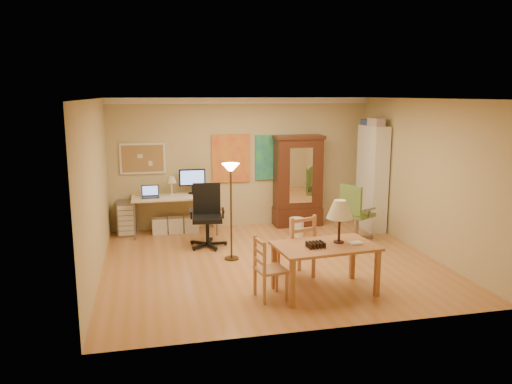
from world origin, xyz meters
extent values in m
plane|color=#B1753E|center=(0.00, 0.00, 0.00)|extent=(5.50, 5.50, 0.00)
cube|color=white|center=(0.00, 2.46, 2.64)|extent=(5.50, 0.08, 0.12)
cube|color=#A1814B|center=(-2.05, 2.47, 1.50)|extent=(0.90, 0.04, 0.62)
cube|color=gold|center=(-0.25, 2.47, 1.45)|extent=(0.80, 0.04, 1.00)
cube|color=teal|center=(0.65, 2.47, 1.45)|extent=(0.75, 0.04, 0.95)
cube|color=brown|center=(0.42, -1.41, 0.68)|extent=(1.47, 0.96, 0.04)
cube|color=brown|center=(-0.18, -1.82, 0.33)|extent=(0.07, 0.07, 0.66)
cube|color=brown|center=(1.09, -1.70, 0.33)|extent=(0.07, 0.07, 0.66)
cube|color=brown|center=(-0.24, -1.11, 0.33)|extent=(0.07, 0.07, 0.66)
cube|color=brown|center=(1.02, -1.00, 0.33)|extent=(0.07, 0.07, 0.66)
cylinder|color=black|center=(0.65, -1.34, 0.71)|extent=(0.15, 0.15, 0.02)
cylinder|color=black|center=(0.65, -1.34, 0.88)|extent=(0.04, 0.04, 0.37)
cone|color=beige|center=(0.65, -1.34, 1.18)|extent=(0.37, 0.37, 0.26)
cube|color=silver|center=(0.85, -1.46, 0.71)|extent=(0.20, 0.16, 0.03)
cube|color=black|center=(0.25, -1.49, 0.74)|extent=(0.28, 0.23, 0.07)
cube|color=#A8734D|center=(0.20, -0.73, 0.47)|extent=(0.57, 0.56, 0.04)
cube|color=#A8734D|center=(0.34, -0.49, 0.23)|extent=(0.05, 0.05, 0.45)
cube|color=#A8734D|center=(-0.04, -0.61, 0.23)|extent=(0.05, 0.05, 0.45)
cube|color=#A8734D|center=(0.45, -0.85, 0.23)|extent=(0.05, 0.05, 0.45)
cube|color=#A8734D|center=(0.07, -0.97, 0.23)|extent=(0.05, 0.05, 0.45)
cube|color=#A8734D|center=(0.45, -0.85, 0.73)|extent=(0.05, 0.05, 0.52)
cube|color=#A8734D|center=(0.07, -0.97, 0.73)|extent=(0.05, 0.05, 0.52)
cube|color=#A8734D|center=(0.26, -0.91, 0.79)|extent=(0.39, 0.15, 0.05)
cube|color=#A8734D|center=(-0.37, -1.44, 0.41)|extent=(0.44, 0.46, 0.04)
cube|color=#A8734D|center=(-0.18, -1.59, 0.20)|extent=(0.04, 0.04, 0.39)
cube|color=#A8734D|center=(-0.24, -1.25, 0.20)|extent=(0.04, 0.04, 0.39)
cube|color=#A8734D|center=(-0.51, -1.64, 0.20)|extent=(0.04, 0.04, 0.39)
cube|color=#A8734D|center=(-0.56, -1.30, 0.20)|extent=(0.04, 0.04, 0.39)
cube|color=#A8734D|center=(-0.51, -1.64, 0.64)|extent=(0.04, 0.04, 0.46)
cube|color=#A8734D|center=(-0.56, -1.30, 0.64)|extent=(0.04, 0.04, 0.46)
cube|color=#A8734D|center=(-0.54, -1.47, 0.68)|extent=(0.08, 0.35, 0.05)
cylinder|color=#3A2D17|center=(-0.62, 0.30, 0.01)|extent=(0.25, 0.25, 0.03)
cylinder|color=#3A2D17|center=(-0.62, 0.30, 0.79)|extent=(0.03, 0.03, 1.55)
cone|color=#FFE0A5|center=(-0.62, 0.30, 1.59)|extent=(0.30, 0.30, 0.12)
cube|color=beige|center=(-1.45, 2.12, 0.76)|extent=(1.69, 0.74, 0.03)
cylinder|color=slate|center=(-2.25, 1.80, 0.37)|extent=(0.04, 0.04, 0.74)
cylinder|color=slate|center=(-0.66, 1.80, 0.37)|extent=(0.04, 0.04, 0.74)
cylinder|color=slate|center=(-2.25, 2.44, 0.37)|extent=(0.04, 0.04, 0.74)
cylinder|color=slate|center=(-0.66, 2.44, 0.37)|extent=(0.04, 0.04, 0.74)
cube|color=black|center=(-1.93, 2.07, 0.78)|extent=(0.34, 0.23, 0.02)
cube|color=black|center=(-1.93, 2.24, 0.89)|extent=(0.34, 0.06, 0.22)
cube|color=black|center=(-1.08, 2.28, 1.11)|extent=(0.53, 0.04, 0.34)
cone|color=beige|center=(-1.51, 2.23, 1.09)|extent=(0.21, 0.21, 0.13)
cube|color=silver|center=(-1.61, 1.96, 0.78)|extent=(0.26, 0.34, 0.01)
cube|color=maroon|center=(-0.87, 2.07, 0.84)|extent=(0.23, 0.17, 0.13)
cube|color=white|center=(-1.77, 2.17, 0.16)|extent=(0.30, 0.25, 0.32)
cube|color=white|center=(-1.45, 2.17, 0.16)|extent=(0.30, 0.25, 0.32)
cube|color=silver|center=(-1.14, 2.17, 0.16)|extent=(0.30, 0.25, 0.32)
cylinder|color=black|center=(-0.93, 1.09, 0.28)|extent=(0.07, 0.07, 0.44)
cube|color=black|center=(-0.93, 1.09, 0.53)|extent=(0.58, 0.56, 0.08)
cube|color=black|center=(-0.91, 1.33, 0.86)|extent=(0.51, 0.11, 0.58)
cube|color=black|center=(-1.22, 1.12, 0.69)|extent=(0.08, 0.34, 0.03)
cube|color=black|center=(-0.65, 1.06, 0.69)|extent=(0.08, 0.34, 0.03)
cylinder|color=slate|center=(1.93, 0.90, 0.26)|extent=(0.06, 0.06, 0.42)
cube|color=#4C6E31|center=(1.93, 0.90, 0.51)|extent=(0.67, 0.68, 0.07)
cube|color=#4C6E31|center=(1.73, 0.79, 0.82)|extent=(0.29, 0.45, 0.55)
cube|color=slate|center=(2.07, 0.67, 0.65)|extent=(0.30, 0.19, 0.03)
cube|color=slate|center=(1.80, 1.14, 0.65)|extent=(0.30, 0.19, 0.03)
cube|color=slate|center=(-2.42, 2.26, 0.34)|extent=(0.34, 0.39, 0.68)
cube|color=silver|center=(-2.42, 2.05, 0.34)|extent=(0.29, 0.02, 0.59)
cube|color=#32170D|center=(1.14, 2.24, 0.93)|extent=(0.98, 0.44, 1.86)
cube|color=#32170D|center=(1.14, 2.24, 0.20)|extent=(1.01, 0.48, 0.37)
cube|color=white|center=(1.14, 2.01, 1.11)|extent=(0.49, 0.01, 1.15)
cube|color=#32170D|center=(1.14, 2.24, 1.89)|extent=(1.05, 0.50, 0.07)
cube|color=white|center=(2.55, 1.63, 1.07)|extent=(0.32, 0.86, 2.14)
cube|color=#993333|center=(2.51, 1.47, 0.51)|extent=(0.19, 0.43, 0.26)
cube|color=#334C99|center=(2.51, 1.84, 1.78)|extent=(0.19, 0.30, 0.21)
cylinder|color=silver|center=(0.88, 1.44, 0.18)|extent=(0.29, 0.29, 0.36)
camera|label=1|loc=(-1.98, -7.74, 2.77)|focal=35.00mm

